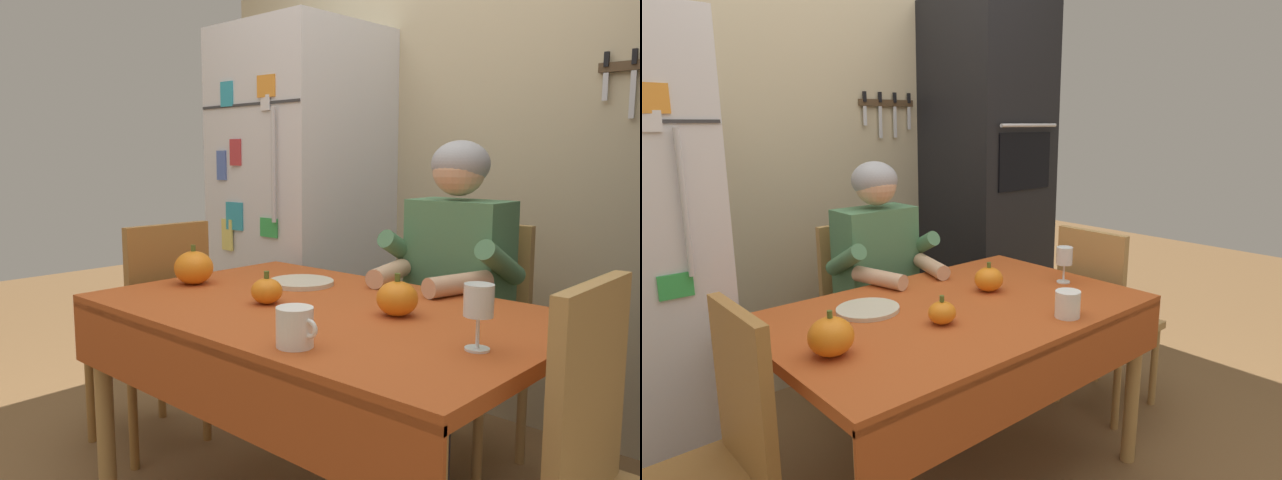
% 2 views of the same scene
% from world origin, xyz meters
% --- Properties ---
extents(back_wall_assembly, '(3.70, 0.13, 2.60)m').
position_xyz_m(back_wall_assembly, '(0.05, 1.35, 1.30)').
color(back_wall_assembly, '#BCAD89').
rests_on(back_wall_assembly, ground).
extents(refrigerator, '(0.68, 0.71, 1.80)m').
position_xyz_m(refrigerator, '(-0.95, 0.96, 0.90)').
color(refrigerator, silver).
rests_on(refrigerator, ground).
extents(dining_table, '(1.40, 0.90, 0.74)m').
position_xyz_m(dining_table, '(0.00, 0.08, 0.66)').
color(dining_table, tan).
rests_on(dining_table, ground).
extents(chair_behind_person, '(0.40, 0.40, 0.93)m').
position_xyz_m(chair_behind_person, '(0.08, 0.87, 0.51)').
color(chair_behind_person, tan).
rests_on(chair_behind_person, ground).
extents(seated_person, '(0.47, 0.55, 1.25)m').
position_xyz_m(seated_person, '(0.08, 0.68, 0.74)').
color(seated_person, '#38384C').
rests_on(seated_person, ground).
extents(chair_left_side, '(0.40, 0.40, 0.93)m').
position_xyz_m(chair_left_side, '(-0.90, 0.08, 0.51)').
color(chair_left_side, '#9E6B33').
rests_on(chair_left_side, ground).
extents(coffee_mug, '(0.12, 0.09, 0.10)m').
position_xyz_m(coffee_mug, '(0.23, -0.25, 0.79)').
color(coffee_mug, white).
rests_on(coffee_mug, dining_table).
extents(wine_glass, '(0.07, 0.07, 0.16)m').
position_xyz_m(wine_glass, '(0.56, 0.02, 0.85)').
color(wine_glass, white).
rests_on(wine_glass, dining_table).
extents(pumpkin_large, '(0.10, 0.10, 0.10)m').
position_xyz_m(pumpkin_large, '(-0.15, -0.00, 0.78)').
color(pumpkin_large, orange).
rests_on(pumpkin_large, dining_table).
extents(pumpkin_medium, '(0.12, 0.12, 0.12)m').
position_xyz_m(pumpkin_medium, '(0.23, 0.15, 0.79)').
color(pumpkin_medium, orange).
rests_on(pumpkin_medium, dining_table).
extents(pumpkin_small, '(0.14, 0.14, 0.14)m').
position_xyz_m(pumpkin_small, '(-0.55, 0.02, 0.80)').
color(pumpkin_small, orange).
rests_on(pumpkin_small, dining_table).
extents(serving_tray, '(0.23, 0.23, 0.02)m').
position_xyz_m(serving_tray, '(-0.27, 0.27, 0.75)').
color(serving_tray, beige).
rests_on(serving_tray, dining_table).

